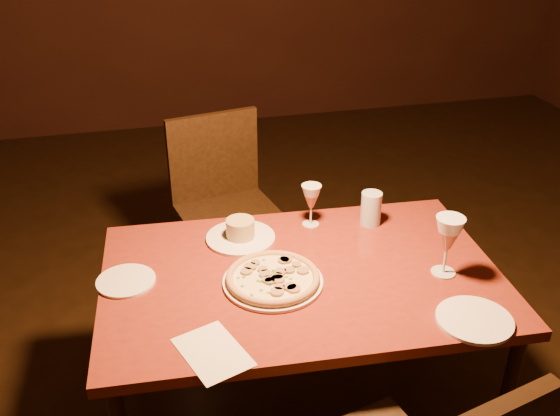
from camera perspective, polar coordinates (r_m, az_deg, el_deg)
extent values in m
cube|color=maroon|center=(2.01, 1.97, -6.38)|extent=(1.31, 0.89, 0.04)
cylinder|color=black|center=(2.48, -13.27, -9.42)|extent=(0.05, 0.05, 0.64)
cylinder|color=black|center=(2.16, 19.74, -17.14)|extent=(0.05, 0.05, 0.64)
cylinder|color=black|center=(2.64, 12.69, -6.73)|extent=(0.05, 0.05, 0.64)
cube|color=black|center=(2.78, -4.51, -0.86)|extent=(0.50, 0.50, 0.04)
cube|color=black|center=(2.85, -6.11, 4.77)|extent=(0.42, 0.11, 0.40)
cylinder|color=black|center=(2.72, -6.38, -7.54)|extent=(0.04, 0.04, 0.43)
cylinder|color=black|center=(3.00, -8.58, -4.03)|extent=(0.04, 0.04, 0.43)
cylinder|color=black|center=(2.83, 0.18, -5.85)|extent=(0.04, 0.04, 0.43)
cylinder|color=black|center=(3.09, -2.54, -2.63)|extent=(0.04, 0.04, 0.43)
cylinder|color=white|center=(1.95, -0.66, -6.74)|extent=(0.31, 0.31, 0.01)
cylinder|color=#FFF1AF|center=(1.95, -0.66, -6.47)|extent=(0.28, 0.28, 0.01)
torus|color=tan|center=(1.94, -0.66, -6.33)|extent=(0.29, 0.29, 0.02)
cylinder|color=white|center=(2.18, -3.62, -2.74)|extent=(0.24, 0.24, 0.01)
cylinder|color=tan|center=(2.16, -3.65, -1.87)|extent=(0.10, 0.10, 0.07)
cylinder|color=#B1BAC2|center=(2.27, 8.32, -0.05)|extent=(0.07, 0.07, 0.12)
cylinder|color=white|center=(2.02, -13.90, -6.49)|extent=(0.18, 0.18, 0.01)
cylinder|color=white|center=(1.89, 17.36, -9.74)|extent=(0.22, 0.22, 0.01)
cube|color=silver|center=(1.72, -6.16, -12.96)|extent=(0.21, 0.25, 0.00)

